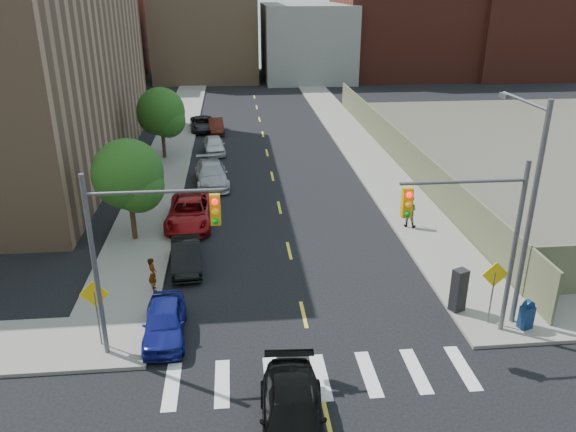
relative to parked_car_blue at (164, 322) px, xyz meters
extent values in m
cube|color=gray|center=(-2.25, 34.50, -0.59)|extent=(3.50, 73.00, 0.15)
cube|color=gray|center=(13.25, 34.50, -0.59)|extent=(3.50, 73.00, 0.15)
cube|color=#606748|center=(15.10, 21.00, 0.59)|extent=(0.12, 44.00, 2.50)
cube|color=#592319|center=(-16.50, 63.00, 5.34)|extent=(14.00, 18.00, 12.00)
cube|color=#8C6B4C|center=(-0.50, 65.00, 6.84)|extent=(14.00, 16.00, 15.00)
cube|color=gray|center=(13.50, 63.00, 4.34)|extent=(12.00, 16.00, 10.00)
cube|color=#592319|center=(27.50, 65.00, 7.34)|extent=(18.00, 18.00, 16.00)
cube|color=#592319|center=(43.50, 63.00, 8.34)|extent=(14.00, 16.00, 18.00)
cylinder|color=#59595E|center=(-2.00, -1.00, 2.84)|extent=(0.18, 0.18, 7.00)
cylinder|color=#59595E|center=(0.25, -1.00, 5.64)|extent=(4.50, 0.12, 0.12)
cube|color=#E5A50C|center=(2.20, -1.00, 4.94)|extent=(0.35, 0.30, 1.05)
cylinder|color=#59595E|center=(13.00, -1.00, 2.84)|extent=(0.18, 0.18, 7.00)
cylinder|color=#59595E|center=(10.75, -1.00, 5.64)|extent=(4.50, 0.12, 0.12)
cube|color=#E5A50C|center=(8.80, -1.00, 4.94)|extent=(0.35, 0.30, 1.05)
cylinder|color=#59595E|center=(13.70, -0.50, 3.84)|extent=(0.20, 0.20, 9.00)
cylinder|color=#59595E|center=(13.70, 1.20, 7.94)|extent=(0.12, 3.50, 0.12)
cube|color=#59595E|center=(13.70, 2.80, 7.84)|extent=(0.25, 0.60, 0.18)
cylinder|color=#59595E|center=(-2.30, -0.50, 0.54)|extent=(0.06, 0.06, 2.40)
cube|color=yellow|center=(-2.30, -0.50, 1.64)|extent=(1.06, 0.04, 1.06)
cylinder|color=#59595E|center=(12.70, -0.50, 0.54)|extent=(0.06, 0.06, 2.40)
cube|color=yellow|center=(12.70, -0.50, 1.64)|extent=(1.06, 0.04, 1.06)
cylinder|color=#59595E|center=(-2.30, 13.00, 0.54)|extent=(0.06, 0.06, 2.40)
cube|color=yellow|center=(-2.30, 13.00, 1.64)|extent=(1.06, 0.04, 1.06)
cylinder|color=#332114|center=(-2.50, 9.00, 0.66)|extent=(0.28, 0.28, 2.64)
sphere|color=#1A4914|center=(-2.50, 9.00, 3.06)|extent=(3.60, 3.60, 3.60)
sphere|color=#1A4914|center=(-2.00, 8.70, 2.46)|extent=(2.64, 2.64, 2.64)
sphere|color=#1A4914|center=(-2.90, 9.40, 2.64)|extent=(2.88, 2.88, 2.88)
cylinder|color=#332114|center=(-2.50, 24.00, 0.66)|extent=(0.28, 0.28, 2.64)
sphere|color=#1A4914|center=(-2.50, 24.00, 3.06)|extent=(3.60, 3.60, 3.60)
sphere|color=#1A4914|center=(-2.00, 23.70, 2.46)|extent=(2.64, 2.64, 2.64)
sphere|color=#1A4914|center=(-2.90, 24.40, 2.64)|extent=(2.88, 2.88, 2.88)
imported|color=navy|center=(0.00, 0.00, 0.00)|extent=(1.72, 3.94, 1.32)
imported|color=black|center=(0.44, 5.64, -0.01)|extent=(1.70, 4.04, 1.30)
imported|color=maroon|center=(0.28, 10.89, 0.08)|extent=(2.58, 5.40, 1.48)
imported|color=#ABACB3|center=(1.30, 17.60, 0.09)|extent=(2.61, 5.34, 1.49)
imported|color=silver|center=(1.30, 25.31, 0.01)|extent=(1.97, 4.10, 1.35)
imported|color=#43150D|center=(1.30, 31.97, -0.04)|extent=(1.62, 3.89, 1.25)
imported|color=black|center=(0.00, 32.94, -0.03)|extent=(2.48, 4.69, 1.26)
imported|color=black|center=(4.35, -5.54, 0.04)|extent=(2.22, 4.91, 1.40)
cube|color=navy|center=(13.98, -1.00, -0.04)|extent=(0.59, 0.52, 0.95)
cylinder|color=navy|center=(13.98, -1.00, 0.46)|extent=(0.54, 0.37, 0.49)
cube|color=black|center=(11.80, 0.52, 0.41)|extent=(0.68, 0.62, 1.85)
imported|color=gray|center=(-0.83, 3.38, 0.27)|extent=(0.53, 0.65, 1.56)
imported|color=gray|center=(12.36, 9.15, 0.36)|extent=(1.04, 0.94, 1.75)
camera|label=1|loc=(2.93, -18.63, 11.98)|focal=35.00mm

